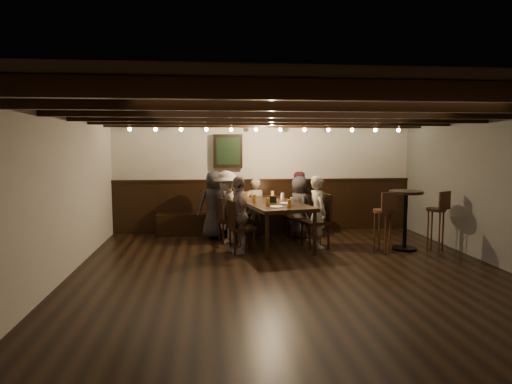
{
  "coord_description": "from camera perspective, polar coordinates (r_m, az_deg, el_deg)",
  "views": [
    {
      "loc": [
        -1.21,
        -6.37,
        1.9
      ],
      "look_at": [
        -0.41,
        1.3,
        1.09
      ],
      "focal_mm": 32.0,
      "sensor_mm": 36.0,
      "label": 1
    }
  ],
  "objects": [
    {
      "name": "person_bench_right",
      "position": [
        9.74,
        5.21,
        -1.33
      ],
      "size": [
        0.73,
        0.62,
        1.32
      ],
      "primitive_type": "imported",
      "rotation": [
        0.0,
        0.0,
        3.34
      ],
      "color": "maroon",
      "rests_on": "floor"
    },
    {
      "name": "chair_left_near",
      "position": [
        8.88,
        -3.44,
        -4.58
      ],
      "size": [
        0.47,
        0.47,
        0.88
      ],
      "rotation": [
        0.0,
        0.0,
        -1.38
      ],
      "color": "black",
      "rests_on": "floor"
    },
    {
      "name": "bar_stool_right",
      "position": [
        8.74,
        21.55,
        -4.28
      ],
      "size": [
        0.38,
        0.4,
        1.08
      ],
      "rotation": [
        0.0,
        0.0,
        0.47
      ],
      "color": "#392012",
      "rests_on": "floor"
    },
    {
      "name": "room",
      "position": [
        8.68,
        0.21,
        0.54
      ],
      "size": [
        7.0,
        7.0,
        7.0
      ],
      "color": "black",
      "rests_on": "ground"
    },
    {
      "name": "pint_d",
      "position": [
        8.84,
        3.34,
        -0.57
      ],
      "size": [
        0.07,
        0.07,
        0.14
      ],
      "primitive_type": "cylinder",
      "color": "silver",
      "rests_on": "dining_table"
    },
    {
      "name": "plate_near",
      "position": [
        7.86,
        2.56,
        -1.86
      ],
      "size": [
        0.24,
        0.24,
        0.01
      ],
      "primitive_type": "cylinder",
      "color": "white",
      "rests_on": "dining_table"
    },
    {
      "name": "person_left_near",
      "position": [
        8.8,
        -3.66,
        -1.87
      ],
      "size": [
        0.68,
        0.98,
        1.39
      ],
      "primitive_type": "imported",
      "rotation": [
        0.0,
        0.0,
        -1.38
      ],
      "color": "#A19689",
      "rests_on": "floor"
    },
    {
      "name": "person_left_far",
      "position": [
        7.94,
        -2.14,
        -2.85
      ],
      "size": [
        0.48,
        0.84,
        1.36
      ],
      "primitive_type": "imported",
      "rotation": [
        0.0,
        0.0,
        -1.38
      ],
      "color": "gray",
      "rests_on": "floor"
    },
    {
      "name": "pint_b",
      "position": [
        9.25,
        2.08,
        -0.28
      ],
      "size": [
        0.07,
        0.07,
        0.14
      ],
      "primitive_type": "cylinder",
      "color": "#BF7219",
      "rests_on": "dining_table"
    },
    {
      "name": "dining_table",
      "position": [
        8.57,
        1.93,
        -1.7
      ],
      "size": [
        1.39,
        2.33,
        0.82
      ],
      "rotation": [
        0.0,
        0.0,
        0.2
      ],
      "color": "black",
      "rests_on": "floor"
    },
    {
      "name": "condiment_caddy",
      "position": [
        8.51,
        2.04,
        -0.89
      ],
      "size": [
        0.15,
        0.1,
        0.12
      ],
      "primitive_type": "cube",
      "color": "black",
      "rests_on": "dining_table"
    },
    {
      "name": "pint_f",
      "position": [
        8.11,
        4.53,
        -1.18
      ],
      "size": [
        0.07,
        0.07,
        0.14
      ],
      "primitive_type": "cylinder",
      "color": "silver",
      "rests_on": "dining_table"
    },
    {
      "name": "person_right_near",
      "position": [
        9.27,
        5.4,
        -1.9
      ],
      "size": [
        0.51,
        0.68,
        1.26
      ],
      "primitive_type": "imported",
      "rotation": [
        0.0,
        0.0,
        1.77
      ],
      "color": "#262629",
      "rests_on": "floor"
    },
    {
      "name": "plate_far",
      "position": [
        8.34,
        3.77,
        -1.4
      ],
      "size": [
        0.24,
        0.24,
        0.01
      ],
      "primitive_type": "cylinder",
      "color": "white",
      "rests_on": "dining_table"
    },
    {
      "name": "chair_right_far",
      "position": [
        8.5,
        7.53,
        -4.87
      ],
      "size": [
        0.53,
        0.53,
        0.99
      ],
      "rotation": [
        0.0,
        0.0,
        1.77
      ],
      "color": "black",
      "rests_on": "floor"
    },
    {
      "name": "person_right_far",
      "position": [
        8.45,
        7.74,
        -2.47
      ],
      "size": [
        0.4,
        0.53,
        1.32
      ],
      "primitive_type": "imported",
      "rotation": [
        0.0,
        0.0,
        1.77
      ],
      "color": "#A9A38F",
      "rests_on": "floor"
    },
    {
      "name": "pint_c",
      "position": [
        8.56,
        -0.19,
        -0.78
      ],
      "size": [
        0.07,
        0.07,
        0.14
      ],
      "primitive_type": "cylinder",
      "color": "#BF7219",
      "rests_on": "dining_table"
    },
    {
      "name": "pint_g",
      "position": [
        7.83,
        4.19,
        -1.44
      ],
      "size": [
        0.07,
        0.07,
        0.14
      ],
      "primitive_type": "cylinder",
      "color": "#BF7219",
      "rests_on": "dining_table"
    },
    {
      "name": "chair_left_far",
      "position": [
        8.02,
        -1.92,
        -5.62
      ],
      "size": [
        0.5,
        0.5,
        0.93
      ],
      "rotation": [
        0.0,
        0.0,
        -1.38
      ],
      "color": "black",
      "rests_on": "floor"
    },
    {
      "name": "high_top_table",
      "position": [
        8.62,
        18.18,
        -2.29
      ],
      "size": [
        0.6,
        0.6,
        1.07
      ],
      "color": "black",
      "rests_on": "floor"
    },
    {
      "name": "person_bench_left",
      "position": [
        9.2,
        -5.22,
        -1.6
      ],
      "size": [
        0.74,
        0.56,
        1.37
      ],
      "primitive_type": "imported",
      "rotation": [
        0.0,
        0.0,
        3.34
      ],
      "color": "#29292C",
      "rests_on": "floor"
    },
    {
      "name": "pint_a",
      "position": [
        9.14,
        -1.16,
        -0.35
      ],
      "size": [
        0.07,
        0.07,
        0.14
      ],
      "primitive_type": "cylinder",
      "color": "#BF7219",
      "rests_on": "dining_table"
    },
    {
      "name": "person_bench_centre",
      "position": [
        9.58,
        -0.13,
        -1.84
      ],
      "size": [
        0.48,
        0.36,
        1.18
      ],
      "primitive_type": "imported",
      "rotation": [
        0.0,
        0.0,
        3.34
      ],
      "color": "gray",
      "rests_on": "floor"
    },
    {
      "name": "candle",
      "position": [
        8.88,
        2.03,
        -0.83
      ],
      "size": [
        0.05,
        0.05,
        0.05
      ],
      "primitive_type": "cylinder",
      "color": "beige",
      "rests_on": "dining_table"
    },
    {
      "name": "chair_right_near",
      "position": [
        9.31,
        5.2,
        -4.1
      ],
      "size": [
        0.47,
        0.47,
        0.88
      ],
      "rotation": [
        0.0,
        0.0,
        1.77
      ],
      "color": "black",
      "rests_on": "floor"
    },
    {
      "name": "pint_e",
      "position": [
        8.06,
        1.49,
        -1.2
      ],
      "size": [
        0.07,
        0.07,
        0.14
      ],
      "primitive_type": "cylinder",
      "color": "#BF7219",
      "rests_on": "dining_table"
    },
    {
      "name": "bar_stool_left",
      "position": [
        8.29,
        15.54,
        -4.62
      ],
      "size": [
        0.36,
        0.38,
        1.08
      ],
      "rotation": [
        0.0,
        0.0,
        0.26
      ],
      "color": "#392012",
      "rests_on": "floor"
    }
  ]
}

